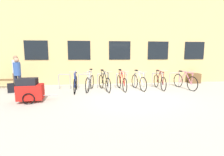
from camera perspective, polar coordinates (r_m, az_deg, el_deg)
ground_plane at (r=7.39m, az=6.57°, el=-6.13°), size 42.00×42.00×0.00m
storefront_building at (r=12.81m, az=0.75°, el=12.30°), size 28.00×5.05×5.50m
bike_rack at (r=9.10m, az=3.26°, el=-0.27°), size 6.62×0.05×0.79m
bicycle_pink at (r=9.63m, az=23.35°, el=-1.04°), size 0.47×1.80×0.98m
bicycle_silver at (r=8.52m, az=-7.49°, el=-1.49°), size 0.52×1.72×1.08m
bicycle_maroon at (r=9.21m, az=15.76°, el=-1.11°), size 0.44×1.75×1.03m
bicycle_blue at (r=8.38m, az=-12.24°, el=-1.87°), size 0.44×1.78×1.04m
bicycle_black at (r=8.48m, az=-2.58°, el=-1.50°), size 0.58×1.79×1.04m
bicycle_white at (r=8.78m, az=8.98°, el=-1.29°), size 0.47×1.68×1.01m
bicycle_red at (r=8.58m, az=3.28°, el=-1.45°), size 0.44×1.75×1.05m
bike_trailer at (r=7.11m, az=-25.98°, el=-3.59°), size 1.47×0.73×0.93m
wooden_bench at (r=10.54m, az=-32.03°, el=-1.09°), size 1.65×0.40×0.48m
person_by_bench at (r=9.48m, az=-29.55°, el=2.18°), size 0.32×0.32×1.74m
person_browsing at (r=9.20m, az=-29.32°, el=1.64°), size 0.35×0.32×1.64m
backpack at (r=9.29m, az=-30.95°, el=-2.92°), size 0.33×0.29×0.44m
planter_box at (r=11.79m, az=25.91°, el=-0.08°), size 0.70×0.44×0.60m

